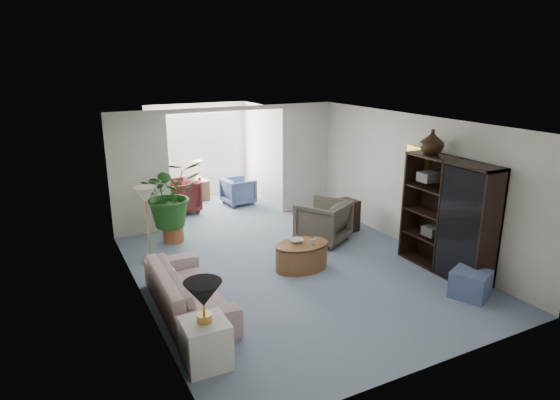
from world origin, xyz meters
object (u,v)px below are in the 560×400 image
wingback_chair (323,221)px  coffee_cup (312,242)px  side_table_dark (344,216)px  entertainment_cabinet (448,217)px  cabinet_urn (432,142)px  sofa (188,289)px  ottoman (470,284)px  sunroom_chair_blue (238,191)px  coffee_table (302,256)px  sunroom_chair_maroon (179,197)px  floor_lamp (145,195)px  coffee_bowl (296,241)px  framed_picture (419,160)px  plant_pot (173,233)px  end_table (206,343)px  table_lamp (203,294)px  sunroom_table (200,190)px

wingback_chair → coffee_cup: bearing=20.4°
side_table_dark → entertainment_cabinet: size_ratio=0.34×
cabinet_urn → sofa: bearing=177.4°
ottoman → wingback_chair: bearing=104.5°
cabinet_urn → sunroom_chair_blue: size_ratio=0.58×
coffee_table → sunroom_chair_maroon: 4.14m
floor_lamp → ottoman: size_ratio=0.70×
floor_lamp → wingback_chair: 3.40m
coffee_cup → side_table_dark: size_ratio=0.15×
side_table_dark → ottoman: (0.06, -3.25, -0.12)m
sunroom_chair_maroon → coffee_bowl: bearing=8.9°
framed_picture → sunroom_chair_blue: 4.76m
wingback_chair → floor_lamp: bearing=-37.9°
side_table_dark → sunroom_chair_blue: 3.04m
floor_lamp → coffee_table: 2.85m
coffee_cup → floor_lamp: bearing=148.3°
framed_picture → plant_pot: 4.87m
plant_pot → sunroom_chair_blue: 2.75m
plant_pot → end_table: bearing=-99.9°
coffee_cup → table_lamp: bearing=-145.0°
coffee_table → entertainment_cabinet: bearing=-29.3°
side_table_dark → entertainment_cabinet: bearing=-80.8°
wingback_chair → plant_pot: bearing=-56.7°
coffee_bowl → end_table: bearing=-139.7°
coffee_table → sunroom_chair_blue: (0.50, 4.01, 0.10)m
entertainment_cabinet → plant_pot: entertainment_cabinet is taller
ottoman → plant_pot: ottoman is taller
sofa → sunroom_chair_blue: size_ratio=2.96×
sofa → cabinet_urn: (4.22, -0.19, 1.82)m
sunroom_chair_blue → wingback_chair: bearing=-175.5°
coffee_table → end_table: bearing=-141.8°
floor_lamp → sunroom_chair_maroon: 3.04m
framed_picture → wingback_chair: (-1.32, 1.09, -1.29)m
coffee_bowl → sunroom_chair_maroon: bearing=103.7°
coffee_cup → wingback_chair: size_ratio=0.11×
ottoman → entertainment_cabinet: bearing=69.5°
end_table → plant_pot: size_ratio=1.41×
ottoman → coffee_table: bearing=130.9°
sunroom_chair_maroon → sunroom_table: 1.07m
side_table_dark → ottoman: side_table_dark is taller
framed_picture → cabinet_urn: 0.70m
side_table_dark → sofa: bearing=-156.1°
table_lamp → side_table_dark: table_lamp is taller
cabinet_urn → side_table_dark: bearing=101.6°
floor_lamp → coffee_table: (2.26, -1.39, -1.02)m
side_table_dark → sunroom_table: 4.05m
end_table → floor_lamp: bearing=88.9°
coffee_bowl → sunroom_chair_maroon: sunroom_chair_maroon is taller
coffee_cup → side_table_dark: bearing=40.3°
table_lamp → cabinet_urn: bearing=14.7°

